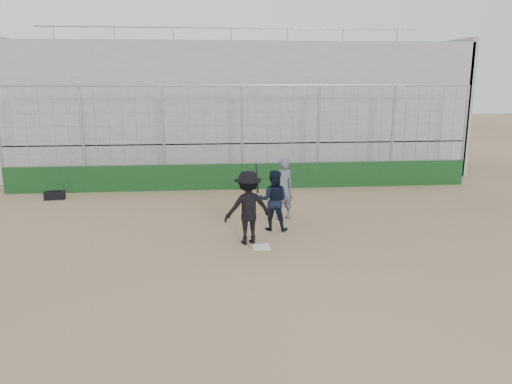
{
  "coord_description": "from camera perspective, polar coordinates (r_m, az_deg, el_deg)",
  "views": [
    {
      "loc": [
        -1.32,
        -12.21,
        4.32
      ],
      "look_at": [
        0.0,
        1.4,
        1.15
      ],
      "focal_mm": 35.0,
      "sensor_mm": 36.0,
      "label": 1
    }
  ],
  "objects": [
    {
      "name": "home_plate",
      "position": [
        13.02,
        0.6,
        -6.28
      ],
      "size": [
        0.44,
        0.44,
        0.02
      ],
      "primitive_type": "cube",
      "color": "white",
      "rests_on": "ground"
    },
    {
      "name": "umpire",
      "position": [
        15.34,
        3.1,
        0.04
      ],
      "size": [
        0.84,
        0.72,
        1.74
      ],
      "primitive_type": "imported",
      "rotation": [
        0.0,
        0.0,
        3.58
      ],
      "color": "#525968",
      "rests_on": "ground"
    },
    {
      "name": "catcher_crouched",
      "position": [
        14.28,
        2.0,
        -2.1
      ],
      "size": [
        1.01,
        0.89,
        1.18
      ],
      "color": "black",
      "rests_on": "ground"
    },
    {
      "name": "batter_at_plate",
      "position": [
        13.07,
        -0.92,
        -1.77
      ],
      "size": [
        1.38,
        0.96,
        2.08
      ],
      "color": "black",
      "rests_on": "ground"
    },
    {
      "name": "equipment_bag",
      "position": [
        19.36,
        -22.03,
        -0.35
      ],
      "size": [
        0.73,
        0.38,
        0.34
      ],
      "color": "black",
      "rests_on": "ground"
    },
    {
      "name": "ground",
      "position": [
        13.02,
        0.6,
        -6.33
      ],
      "size": [
        90.0,
        90.0,
        0.0
      ],
      "primitive_type": "plane",
      "color": "brown",
      "rests_on": "ground"
    },
    {
      "name": "backstop",
      "position": [
        19.55,
        -1.58,
        3.14
      ],
      "size": [
        18.1,
        0.25,
        4.04
      ],
      "color": "#103314",
      "rests_on": "ground"
    },
    {
      "name": "bleachers",
      "position": [
        24.24,
        -2.43,
        9.74
      ],
      "size": [
        20.25,
        6.7,
        6.98
      ],
      "color": "gray",
      "rests_on": "ground"
    }
  ]
}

